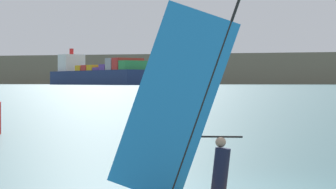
% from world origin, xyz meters
% --- Properties ---
extents(windsurfer, '(3.92, 0.59, 4.48)m').
position_xyz_m(windsurfer, '(-1.97, -1.22, 1.23)').
color(windsurfer, orange).
rests_on(windsurfer, ground_plane).
extents(cargo_ship, '(116.60, 128.00, 35.96)m').
position_xyz_m(cargo_ship, '(-111.10, 578.26, 9.68)').
color(cargo_ship, navy).
rests_on(cargo_ship, ground_plane).
extents(distant_headland, '(1431.40, 683.24, 35.21)m').
position_xyz_m(distant_headland, '(-153.80, 978.23, 17.61)').
color(distant_headland, '#756B56').
rests_on(distant_headland, ground_plane).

